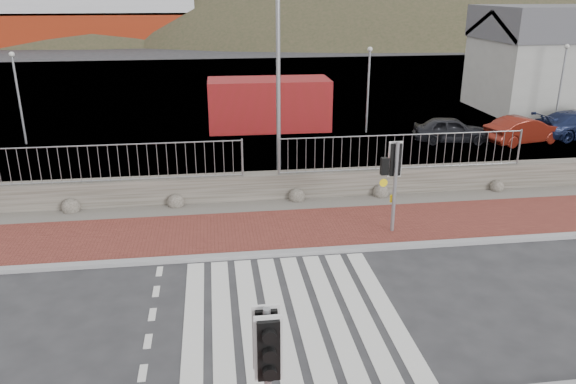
{
  "coord_description": "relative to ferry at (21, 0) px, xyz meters",
  "views": [
    {
      "loc": [
        -1.5,
        -10.38,
        6.7
      ],
      "look_at": [
        0.33,
        3.0,
        1.78
      ],
      "focal_mm": 35.0,
      "sensor_mm": 36.0,
      "label": 1
    }
  ],
  "objects": [
    {
      "name": "zebra_crossing",
      "position": [
        24.65,
        -67.9,
        -5.36
      ],
      "size": [
        4.62,
        5.6,
        0.01
      ],
      "color": "silver",
      "rests_on": "ground"
    },
    {
      "name": "streetlight",
      "position": [
        25.49,
        -59.85,
        -0.74
      ],
      "size": [
        1.68,
        0.73,
        8.2
      ],
      "rotation": [
        0.0,
        0.0,
        -0.34
      ],
      "color": "gray",
      "rests_on": "ground"
    },
    {
      "name": "ferry",
      "position": [
        0.0,
        0.0,
        0.0
      ],
      "size": [
        50.0,
        16.0,
        20.0
      ],
      "color": "maroon",
      "rests_on": "ground"
    },
    {
      "name": "gravel_strip",
      "position": [
        24.65,
        -61.4,
        -5.33
      ],
      "size": [
        40.0,
        1.5,
        0.06
      ],
      "primitive_type": "cube",
      "color": "#59544C",
      "rests_on": "ground"
    },
    {
      "name": "sidewalk_far",
      "position": [
        24.65,
        -63.4,
        -5.32
      ],
      "size": [
        40.0,
        3.0,
        0.08
      ],
      "primitive_type": "cube",
      "color": "brown",
      "rests_on": "ground"
    },
    {
      "name": "water",
      "position": [
        24.65,
        -5.0,
        -5.36
      ],
      "size": [
        220.0,
        50.0,
        0.05
      ],
      "primitive_type": "cube",
      "color": "#3F4C54",
      "rests_on": "ground"
    },
    {
      "name": "car_a",
      "position": [
        34.01,
        -54.34,
        -4.78
      ],
      "size": [
        3.62,
        1.97,
        1.17
      ],
      "primitive_type": "imported",
      "rotation": [
        0.0,
        0.0,
        1.39
      ],
      "color": "black",
      "rests_on": "ground"
    },
    {
      "name": "quay",
      "position": [
        24.65,
        -40.0,
        -5.36
      ],
      "size": [
        120.0,
        40.0,
        0.5
      ],
      "primitive_type": "cube",
      "color": "#4C4C4F",
      "rests_on": "ground"
    },
    {
      "name": "ground",
      "position": [
        24.65,
        -67.9,
        -5.36
      ],
      "size": [
        220.0,
        220.0,
        0.0
      ],
      "primitive_type": "plane",
      "color": "#28282B",
      "rests_on": "ground"
    },
    {
      "name": "hills_backdrop",
      "position": [
        31.4,
        20.0,
        -28.42
      ],
      "size": [
        254.0,
        90.0,
        100.0
      ],
      "color": "#2D311D",
      "rests_on": "ground"
    },
    {
      "name": "kerb_far",
      "position": [
        24.65,
        -64.9,
        -5.31
      ],
      "size": [
        40.0,
        0.25,
        0.12
      ],
      "primitive_type": "cube",
      "color": "gray",
      "rests_on": "ground"
    },
    {
      "name": "traffic_signal_near",
      "position": [
        23.75,
        -71.83,
        -3.41
      ],
      "size": [
        0.39,
        0.23,
        2.69
      ],
      "rotation": [
        0.0,
        0.0,
        0.01
      ],
      "color": "gray",
      "rests_on": "ground"
    },
    {
      "name": "car_b",
      "position": [
        37.24,
        -54.96,
        -4.75
      ],
      "size": [
        3.89,
        2.1,
        1.22
      ],
      "primitive_type": "imported",
      "rotation": [
        0.0,
        0.0,
        1.8
      ],
      "color": "#62170E",
      "rests_on": "ground"
    },
    {
      "name": "railing",
      "position": [
        24.65,
        -60.75,
        -3.54
      ],
      "size": [
        18.07,
        0.07,
        1.22
      ],
      "color": "gray",
      "rests_on": "stone_wall"
    },
    {
      "name": "stone_wall",
      "position": [
        24.65,
        -60.6,
        -4.91
      ],
      "size": [
        40.0,
        0.6,
        0.9
      ],
      "primitive_type": "cube",
      "color": "#4A463D",
      "rests_on": "ground"
    },
    {
      "name": "shipping_container",
      "position": [
        25.99,
        -50.56,
        -4.11
      ],
      "size": [
        6.02,
        2.58,
        2.5
      ],
      "primitive_type": "cube",
      "rotation": [
        0.0,
        0.0,
        -0.01
      ],
      "color": "maroon",
      "rests_on": "ground"
    },
    {
      "name": "traffic_signal_far",
      "position": [
        28.13,
        -63.9,
        -3.37
      ],
      "size": [
        0.65,
        0.25,
        2.73
      ],
      "rotation": [
        0.0,
        0.0,
        3.17
      ],
      "color": "gray",
      "rests_on": "ground"
    }
  ]
}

